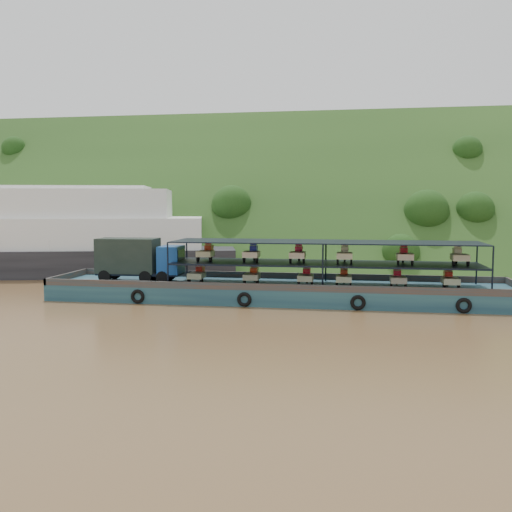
# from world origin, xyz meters

# --- Properties ---
(ground) EXTENTS (160.00, 160.00, 0.00)m
(ground) POSITION_xyz_m (0.00, 0.00, 0.00)
(ground) COLOR brown
(ground) RESTS_ON ground
(hillside) EXTENTS (140.00, 39.60, 39.60)m
(hillside) POSITION_xyz_m (0.00, 36.00, 0.00)
(hillside) COLOR #1C3914
(hillside) RESTS_ON ground
(cargo_barge) EXTENTS (35.00, 7.18, 4.63)m
(cargo_barge) POSITION_xyz_m (-0.91, 1.33, 1.15)
(cargo_barge) COLOR #132F44
(cargo_barge) RESTS_ON ground
(passenger_ferry) EXTENTS (46.82, 22.34, 9.20)m
(passenger_ferry) POSITION_xyz_m (-29.21, 13.42, 3.98)
(passenger_ferry) COLOR black
(passenger_ferry) RESTS_ON ground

